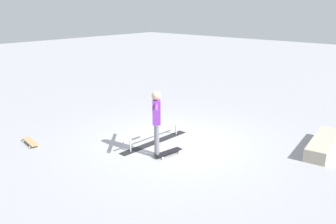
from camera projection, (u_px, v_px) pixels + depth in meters
name	position (u px, v px, depth m)	size (l,w,h in m)	color
ground_plane	(172.00, 144.00, 9.54)	(60.00, 60.00, 0.00)	#9E9EA3
grind_rail	(155.00, 137.00, 9.59)	(2.38, 0.34, 0.35)	black
skate_ledge	(323.00, 144.00, 9.08)	(2.09, 0.51, 0.33)	#B2A893
skater_main	(157.00, 119.00, 8.48)	(1.07, 0.99, 1.71)	slate
skateboard_main	(168.00, 152.00, 8.81)	(0.82, 0.35, 0.09)	black
loose_skateboard_natural	(31.00, 142.00, 9.49)	(0.35, 0.82, 0.09)	tan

